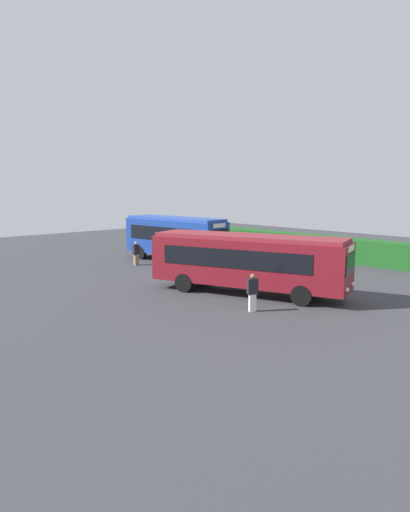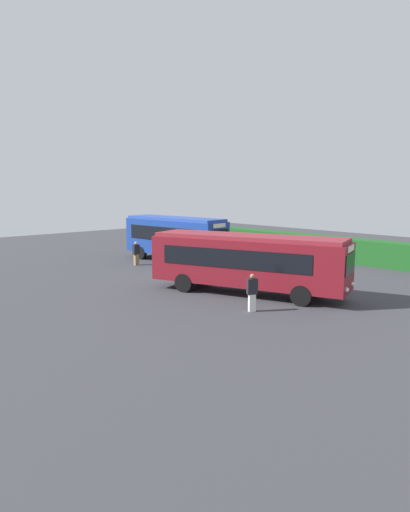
# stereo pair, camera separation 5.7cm
# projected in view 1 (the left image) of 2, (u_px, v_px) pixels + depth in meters

# --- Properties ---
(ground_plane) EXTENTS (64.00, 64.00, 0.00)m
(ground_plane) POSITION_uv_depth(u_px,v_px,m) (206.00, 278.00, 29.07)
(ground_plane) COLOR #38383D
(bus_blue) EXTENTS (8.87, 3.15, 3.31)m
(bus_blue) POSITION_uv_depth(u_px,v_px,m) (175.00, 236.00, 35.10)
(bus_blue) COLOR navy
(bus_blue) RESTS_ON ground_plane
(bus_maroon) EXTENTS (10.54, 5.83, 3.11)m
(bus_maroon) POSITION_uv_depth(u_px,v_px,m) (248.00, 260.00, 24.41)
(bus_maroon) COLOR maroon
(bus_maroon) RESTS_ON ground_plane
(person_left) EXTENTS (0.27, 0.49, 1.69)m
(person_left) POSITION_uv_depth(u_px,v_px,m) (136.00, 253.00, 33.51)
(person_left) COLOR olive
(person_left) RESTS_ON ground_plane
(person_center) EXTENTS (0.44, 0.37, 1.68)m
(person_center) POSITION_uv_depth(u_px,v_px,m) (242.00, 267.00, 27.67)
(person_center) COLOR #334C8C
(person_center) RESTS_ON ground_plane
(person_right) EXTENTS (0.56, 0.44, 1.78)m
(person_right) POSITION_uv_depth(u_px,v_px,m) (289.00, 272.00, 25.79)
(person_right) COLOR #334C8C
(person_right) RESTS_ON ground_plane
(person_far) EXTENTS (0.45, 0.53, 1.73)m
(person_far) POSITION_uv_depth(u_px,v_px,m) (252.00, 292.00, 21.12)
(person_far) COLOR silver
(person_far) RESTS_ON ground_plane
(hedge_row) EXTENTS (44.00, 1.58, 1.76)m
(hedge_row) POSITION_uv_depth(u_px,v_px,m) (318.00, 247.00, 36.91)
(hedge_row) COLOR #1B531D
(hedge_row) RESTS_ON ground_plane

